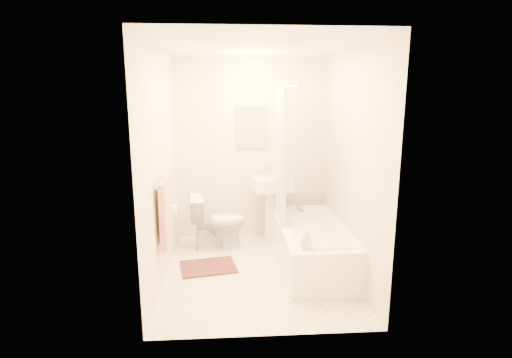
{
  "coord_description": "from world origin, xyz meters",
  "views": [
    {
      "loc": [
        -0.29,
        -4.1,
        1.94
      ],
      "look_at": [
        0.0,
        0.25,
        1.0
      ],
      "focal_mm": 28.0,
      "sensor_mm": 36.0,
      "label": 1
    }
  ],
  "objects": [
    {
      "name": "bathtub",
      "position": [
        0.64,
        0.16,
        0.23
      ],
      "size": [
        0.73,
        1.67,
        0.47
      ],
      "primitive_type": null,
      "color": "white",
      "rests_on": "floor"
    },
    {
      "name": "wall_right",
      "position": [
        1.0,
        0.0,
        1.2
      ],
      "size": [
        0.02,
        2.4,
        2.4
      ],
      "primitive_type": "cube",
      "color": "beige",
      "rests_on": "ground"
    },
    {
      "name": "toilet",
      "position": [
        -0.45,
        0.75,
        0.34
      ],
      "size": [
        0.74,
        0.48,
        0.68
      ],
      "primitive_type": "imported",
      "rotation": [
        0.0,
        0.0,
        1.71
      ],
      "color": "white",
      "rests_on": "floor"
    },
    {
      "name": "mirror",
      "position": [
        0.0,
        1.18,
        1.5
      ],
      "size": [
        0.4,
        0.03,
        0.55
      ],
      "primitive_type": "cube",
      "color": "white",
      "rests_on": "wall_back"
    },
    {
      "name": "bath_mat",
      "position": [
        -0.55,
        0.14,
        0.01
      ],
      "size": [
        0.68,
        0.56,
        0.02
      ],
      "primitive_type": "cube",
      "rotation": [
        0.0,
        0.0,
        0.18
      ],
      "color": "#471E17",
      "rests_on": "floor"
    },
    {
      "name": "floor",
      "position": [
        0.0,
        0.0,
        0.0
      ],
      "size": [
        2.4,
        2.4,
        0.0
      ],
      "primitive_type": "plane",
      "color": "beige",
      "rests_on": "ground"
    },
    {
      "name": "sink",
      "position": [
        0.25,
        0.95,
        0.47
      ],
      "size": [
        0.54,
        0.46,
        0.95
      ],
      "primitive_type": null,
      "rotation": [
        0.0,
        0.0,
        0.16
      ],
      "color": "white",
      "rests_on": "floor"
    },
    {
      "name": "wall_left",
      "position": [
        -1.0,
        0.0,
        1.2
      ],
      "size": [
        0.02,
        2.4,
        2.4
      ],
      "primitive_type": "cube",
      "color": "beige",
      "rests_on": "ground"
    },
    {
      "name": "wall_back",
      "position": [
        0.0,
        1.2,
        1.2
      ],
      "size": [
        2.0,
        0.02,
        2.4
      ],
      "primitive_type": "cube",
      "color": "beige",
      "rests_on": "ground"
    },
    {
      "name": "soap_bottle",
      "position": [
        0.44,
        -0.51,
        0.57
      ],
      "size": [
        0.11,
        0.11,
        0.2
      ],
      "primitive_type": "imported",
      "rotation": [
        0.0,
        0.0,
        -0.22
      ],
      "color": "silver",
      "rests_on": "bathtub"
    },
    {
      "name": "ceiling",
      "position": [
        0.0,
        0.0,
        2.4
      ],
      "size": [
        2.4,
        2.4,
        0.0
      ],
      "primitive_type": "plane",
      "color": "white",
      "rests_on": "ground"
    },
    {
      "name": "towel_bar",
      "position": [
        -0.96,
        -0.25,
        1.1
      ],
      "size": [
        0.02,
        0.6,
        0.02
      ],
      "primitive_type": "cylinder",
      "rotation": [
        1.57,
        0.0,
        0.0
      ],
      "color": "silver",
      "rests_on": "wall_left"
    },
    {
      "name": "shower_curtain",
      "position": [
        0.3,
        0.5,
        1.22
      ],
      "size": [
        0.04,
        0.8,
        1.55
      ],
      "primitive_type": "cube",
      "color": "silver",
      "rests_on": "curtain_rod"
    },
    {
      "name": "curtain_rod",
      "position": [
        0.3,
        0.1,
        2.0
      ],
      "size": [
        0.03,
        1.7,
        0.03
      ],
      "primitive_type": "cylinder",
      "rotation": [
        1.57,
        0.0,
        0.0
      ],
      "color": "silver",
      "rests_on": "wall_back"
    },
    {
      "name": "towel",
      "position": [
        -0.93,
        -0.25,
        0.78
      ],
      "size": [
        0.06,
        0.45,
        0.66
      ],
      "primitive_type": "cube",
      "color": "#CC7266",
      "rests_on": "towel_bar"
    },
    {
      "name": "scrub_brush",
      "position": [
        0.6,
        0.75,
        0.49
      ],
      "size": [
        0.06,
        0.18,
        0.04
      ],
      "primitive_type": "cube",
      "rotation": [
        0.0,
        0.0,
        0.02
      ],
      "color": "#38A872",
      "rests_on": "bathtub"
    },
    {
      "name": "toilet_paper",
      "position": [
        -0.93,
        0.12,
        0.7
      ],
      "size": [
        0.11,
        0.12,
        0.12
      ],
      "primitive_type": "cylinder",
      "rotation": [
        0.0,
        1.57,
        0.0
      ],
      "color": "white",
      "rests_on": "wall_left"
    }
  ]
}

